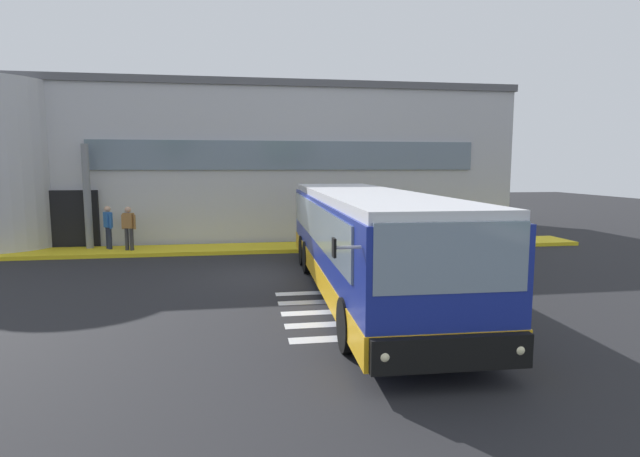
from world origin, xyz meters
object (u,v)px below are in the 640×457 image
bus_main_foreground (364,243)px  passenger_near_column (108,225)px  entry_support_column (87,196)px  safety_bollard_yellow (355,241)px  passenger_by_doorway (129,226)px

bus_main_foreground → passenger_near_column: bus_main_foreground is taller
entry_support_column → safety_bollard_yellow: 10.56m
bus_main_foreground → passenger_by_doorway: 10.36m
passenger_by_doorway → safety_bollard_yellow: size_ratio=1.86×
bus_main_foreground → passenger_by_doorway: bearing=135.6°
bus_main_foreground → safety_bollard_yellow: bearing=79.1°
entry_support_column → bus_main_foreground: entry_support_column is taller
bus_main_foreground → passenger_near_column: size_ratio=7.25×
entry_support_column → passenger_by_doorway: size_ratio=2.42×
entry_support_column → passenger_by_doorway: entry_support_column is taller
passenger_by_doorway → bus_main_foreground: bearing=-44.4°
bus_main_foreground → safety_bollard_yellow: 6.40m
passenger_near_column → safety_bollard_yellow: 9.59m
passenger_near_column → passenger_by_doorway: (0.85, -0.46, 0.00)m
entry_support_column → bus_main_foreground: bearing=-41.5°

